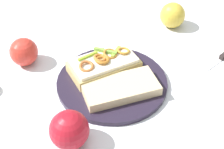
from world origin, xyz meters
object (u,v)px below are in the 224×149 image
plate (112,82)px  apple_2 (24,52)px  bread_slice_side (121,88)px  apple_0 (172,15)px  apple_1 (69,130)px  knife (223,57)px  sandwich (104,65)px

plate → apple_2: bearing=-57.4°
plate → bread_slice_side: size_ratio=1.55×
bread_slice_side → plate: bearing=98.5°
apple_2 → apple_0: bearing=166.2°
bread_slice_side → apple_0: 0.34m
apple_1 → knife: 0.47m
apple_0 → apple_1: bearing=21.5°
bread_slice_side → apple_0: size_ratio=2.31×
plate → knife: 0.31m
sandwich → apple_1: (0.18, 0.13, 0.01)m
apple_2 → knife: 0.52m
apple_2 → knife: bearing=144.8°
plate → apple_0: 0.32m
bread_slice_side → sandwich: bearing=98.5°
apple_0 → apple_2: 0.44m
apple_0 → apple_2: apple_0 is taller
plate → sandwich: size_ratio=1.49×
knife → apple_2: bearing=-40.3°
sandwich → apple_0: apple_0 is taller
knife → plate: bearing=-23.4°
apple_0 → knife: apple_0 is taller
apple_1 → plate: bearing=-153.0°
plate → bread_slice_side: bread_slice_side is taller
sandwich → knife: 0.32m
apple_1 → knife: bearing=178.8°
bread_slice_side → apple_2: apple_2 is taller
sandwich → apple_2: apple_2 is taller
plate → knife: bearing=161.7°
plate → apple_0: bearing=-161.9°
bread_slice_side → apple_1: size_ratio=2.14×
apple_1 → knife: apple_1 is taller
knife → apple_0: bearing=-95.4°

